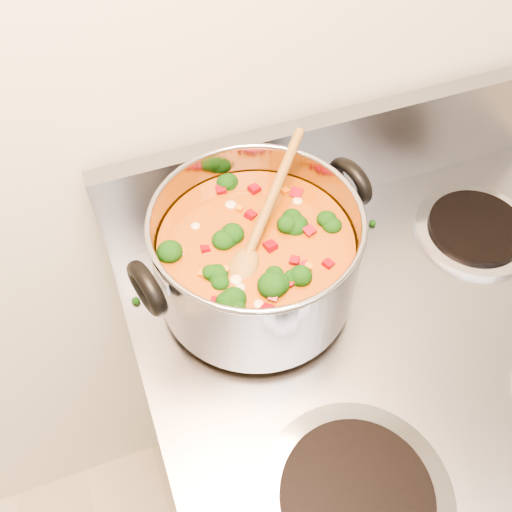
{
  "coord_description": "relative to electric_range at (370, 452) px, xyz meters",
  "views": [
    {
      "loc": [
        -0.29,
        0.89,
        1.61
      ],
      "look_at": [
        -0.13,
        1.32,
        1.01
      ],
      "focal_mm": 40.0,
      "sensor_mm": 36.0,
      "label": 1
    }
  ],
  "objects": [
    {
      "name": "electric_range",
      "position": [
        0.0,
        0.0,
        0.0
      ],
      "size": [
        0.75,
        0.68,
        1.08
      ],
      "color": "gray",
      "rests_on": "ground"
    },
    {
      "name": "cooktop_crumbs",
      "position": [
        -0.21,
        0.1,
        0.46
      ],
      "size": [
        0.33,
        0.23,
        0.01
      ],
      "color": "black",
      "rests_on": "electric_range"
    },
    {
      "name": "stockpot",
      "position": [
        -0.19,
        0.16,
        0.54
      ],
      "size": [
        0.34,
        0.27,
        0.16
      ],
      "rotation": [
        0.0,
        0.0,
        0.24
      ],
      "color": "#929299",
      "rests_on": "electric_range"
    },
    {
      "name": "wooden_spoon",
      "position": [
        -0.18,
        0.16,
        0.59
      ],
      "size": [
        0.18,
        0.19,
        0.08
      ],
      "rotation": [
        0.0,
        0.0,
        0.83
      ],
      "color": "brown",
      "rests_on": "stockpot"
    }
  ]
}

